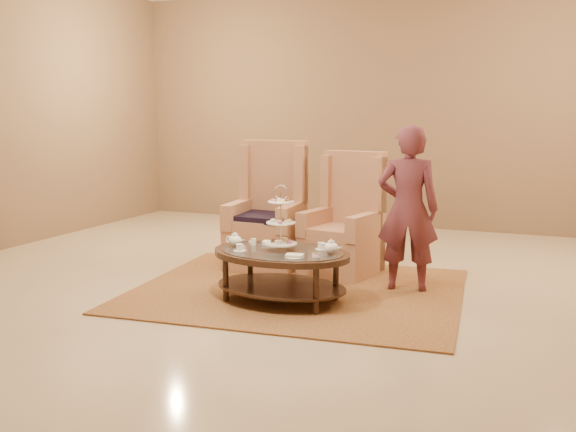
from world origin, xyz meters
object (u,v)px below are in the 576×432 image
at_px(armchair_right, 346,233).
at_px(person, 408,209).
at_px(tea_table, 281,260).
at_px(armchair_left, 269,224).

xyz_separation_m(armchair_right, person, (0.75, -0.48, 0.36)).
height_order(tea_table, armchair_left, armchair_left).
bearing_deg(tea_table, person, 43.22).
xyz_separation_m(armchair_left, person, (1.62, -0.45, 0.32)).
distance_m(armchair_left, person, 1.71).
height_order(armchair_left, person, person).
distance_m(tea_table, armchair_right, 1.29).
bearing_deg(person, armchair_right, -42.93).
relative_size(tea_table, armchair_right, 1.03).
distance_m(armchair_right, person, 0.95).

